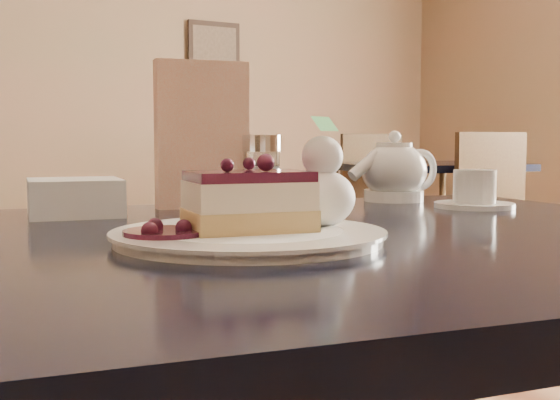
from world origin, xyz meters
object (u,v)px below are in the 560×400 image
main_table (234,308)px  tea_set (409,176)px  cheesecake_slice (248,202)px  bg_table_far_right (423,277)px  dessert_plate (249,237)px

main_table → tea_set: tea_set is taller
cheesecake_slice → tea_set: tea_set is taller
main_table → tea_set: 0.53m
tea_set → bg_table_far_right: 3.14m
main_table → dessert_plate: size_ratio=4.84×
main_table → cheesecake_slice: size_ratio=9.95×
tea_set → bg_table_far_right: bearing=49.5°
tea_set → bg_table_far_right: (1.98, 2.32, -0.77)m
main_table → tea_set: (0.45, 0.25, 0.13)m
dessert_plate → cheesecake_slice: cheesecake_slice is taller
dessert_plate → tea_set: size_ratio=1.00×
dessert_plate → cheesecake_slice: (0.00, -0.00, 0.04)m
main_table → cheesecake_slice: 0.14m
dessert_plate → tea_set: tea_set is taller
dessert_plate → tea_set: 0.55m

